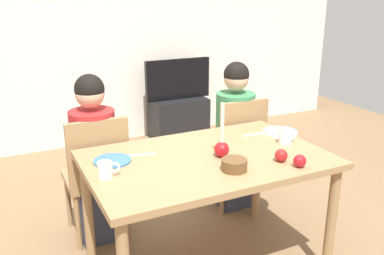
{
  "coord_description": "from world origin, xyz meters",
  "views": [
    {
      "loc": [
        -1.07,
        -2.0,
        1.67
      ],
      "look_at": [
        0.0,
        0.2,
        0.87
      ],
      "focal_mm": 38.96,
      "sensor_mm": 36.0,
      "label": 1
    }
  ],
  "objects_px": {
    "tv": "(178,79)",
    "plate_right": "(280,132)",
    "person_left_child": "(95,162)",
    "apple_near_candle": "(281,155)",
    "tv_stand": "(178,118)",
    "chair_left": "(97,171)",
    "apple_by_left_plate": "(300,161)",
    "dining_table": "(207,170)",
    "mug_left": "(106,170)",
    "mug_right": "(286,137)",
    "person_right_child": "(234,138)",
    "plate_left": "(112,161)",
    "bowl_walnuts": "(234,165)",
    "chair_right": "(236,146)",
    "candle_centerpiece": "(222,146)"
  },
  "relations": [
    {
      "from": "chair_left",
      "to": "mug_left",
      "type": "relative_size",
      "value": 7.54
    },
    {
      "from": "dining_table",
      "to": "person_left_child",
      "type": "height_order",
      "value": "person_left_child"
    },
    {
      "from": "tv_stand",
      "to": "dining_table",
      "type": "bearing_deg",
      "value": -110.14
    },
    {
      "from": "dining_table",
      "to": "mug_left",
      "type": "bearing_deg",
      "value": -177.14
    },
    {
      "from": "person_left_child",
      "to": "plate_left",
      "type": "distance_m",
      "value": 0.51
    },
    {
      "from": "person_left_child",
      "to": "candle_centerpiece",
      "type": "bearing_deg",
      "value": -48.75
    },
    {
      "from": "plate_right",
      "to": "mug_right",
      "type": "distance_m",
      "value": 0.21
    },
    {
      "from": "chair_right",
      "to": "tv_stand",
      "type": "xyz_separation_m",
      "value": [
        0.26,
        1.69,
        -0.27
      ]
    },
    {
      "from": "mug_left",
      "to": "person_right_child",
      "type": "bearing_deg",
      "value": 29.34
    },
    {
      "from": "chair_right",
      "to": "tv",
      "type": "relative_size",
      "value": 1.14
    },
    {
      "from": "tv",
      "to": "plate_right",
      "type": "height_order",
      "value": "tv"
    },
    {
      "from": "person_left_child",
      "to": "bowl_walnuts",
      "type": "xyz_separation_m",
      "value": [
        0.56,
        -0.88,
        0.21
      ]
    },
    {
      "from": "person_right_child",
      "to": "plate_right",
      "type": "bearing_deg",
      "value": -82.4
    },
    {
      "from": "dining_table",
      "to": "candle_centerpiece",
      "type": "height_order",
      "value": "candle_centerpiece"
    },
    {
      "from": "dining_table",
      "to": "chair_left",
      "type": "relative_size",
      "value": 1.56
    },
    {
      "from": "plate_right",
      "to": "apple_by_left_plate",
      "type": "bearing_deg",
      "value": -117.1
    },
    {
      "from": "chair_left",
      "to": "bowl_walnuts",
      "type": "xyz_separation_m",
      "value": [
        0.56,
        -0.84,
        0.27
      ]
    },
    {
      "from": "dining_table",
      "to": "chair_left",
      "type": "height_order",
      "value": "chair_left"
    },
    {
      "from": "dining_table",
      "to": "tv",
      "type": "bearing_deg",
      "value": 69.87
    },
    {
      "from": "person_left_child",
      "to": "apple_near_candle",
      "type": "xyz_separation_m",
      "value": [
        0.86,
        -0.89,
        0.22
      ]
    },
    {
      "from": "mug_right",
      "to": "person_right_child",
      "type": "bearing_deg",
      "value": 87.17
    },
    {
      "from": "chair_left",
      "to": "apple_near_candle",
      "type": "xyz_separation_m",
      "value": [
        0.86,
        -0.86,
        0.28
      ]
    },
    {
      "from": "mug_left",
      "to": "apple_by_left_plate",
      "type": "relative_size",
      "value": 1.66
    },
    {
      "from": "person_right_child",
      "to": "apple_near_candle",
      "type": "xyz_separation_m",
      "value": [
        -0.24,
        -0.89,
        0.22
      ]
    },
    {
      "from": "person_right_child",
      "to": "apple_by_left_plate",
      "type": "bearing_deg",
      "value": -101.28
    },
    {
      "from": "person_left_child",
      "to": "mug_left",
      "type": "xyz_separation_m",
      "value": [
        -0.09,
        -0.67,
        0.23
      ]
    },
    {
      "from": "chair_left",
      "to": "mug_right",
      "type": "bearing_deg",
      "value": -30.42
    },
    {
      "from": "plate_left",
      "to": "apple_by_left_plate",
      "type": "xyz_separation_m",
      "value": [
        0.91,
        -0.52,
        0.03
      ]
    },
    {
      "from": "chair_left",
      "to": "apple_by_left_plate",
      "type": "relative_size",
      "value": 12.55
    },
    {
      "from": "person_right_child",
      "to": "apple_by_left_plate",
      "type": "distance_m",
      "value": 1.04
    },
    {
      "from": "plate_right",
      "to": "apple_near_candle",
      "type": "bearing_deg",
      "value": -127.01
    },
    {
      "from": "person_right_child",
      "to": "candle_centerpiece",
      "type": "xyz_separation_m",
      "value": [
        -0.51,
        -0.68,
        0.25
      ]
    },
    {
      "from": "tv",
      "to": "mug_right",
      "type": "distance_m",
      "value": 2.34
    },
    {
      "from": "tv",
      "to": "apple_near_candle",
      "type": "xyz_separation_m",
      "value": [
        -0.5,
        -2.55,
        0.08
      ]
    },
    {
      "from": "tv",
      "to": "plate_right",
      "type": "relative_size",
      "value": 3.35
    },
    {
      "from": "person_left_child",
      "to": "tv_stand",
      "type": "relative_size",
      "value": 1.83
    },
    {
      "from": "dining_table",
      "to": "person_left_child",
      "type": "relative_size",
      "value": 1.19
    },
    {
      "from": "chair_left",
      "to": "tv",
      "type": "xyz_separation_m",
      "value": [
        1.36,
        1.69,
        0.2
      ]
    },
    {
      "from": "chair_right",
      "to": "plate_right",
      "type": "distance_m",
      "value": 0.52
    },
    {
      "from": "chair_left",
      "to": "person_left_child",
      "type": "relative_size",
      "value": 0.77
    },
    {
      "from": "dining_table",
      "to": "person_right_child",
      "type": "distance_m",
      "value": 0.87
    },
    {
      "from": "plate_left",
      "to": "mug_left",
      "type": "bearing_deg",
      "value": -114.03
    },
    {
      "from": "person_left_child",
      "to": "bowl_walnuts",
      "type": "bearing_deg",
      "value": -57.48
    },
    {
      "from": "plate_left",
      "to": "mug_left",
      "type": "distance_m",
      "value": 0.22
    },
    {
      "from": "person_right_child",
      "to": "apple_near_candle",
      "type": "height_order",
      "value": "person_right_child"
    },
    {
      "from": "dining_table",
      "to": "apple_by_left_plate",
      "type": "height_order",
      "value": "apple_by_left_plate"
    },
    {
      "from": "chair_left",
      "to": "plate_right",
      "type": "xyz_separation_m",
      "value": [
        1.17,
        -0.45,
        0.24
      ]
    },
    {
      "from": "person_left_child",
      "to": "candle_centerpiece",
      "type": "relative_size",
      "value": 3.6
    },
    {
      "from": "plate_left",
      "to": "apple_near_candle",
      "type": "bearing_deg",
      "value": -25.79
    },
    {
      "from": "mug_right",
      "to": "plate_right",
      "type": "bearing_deg",
      "value": 61.57
    }
  ]
}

